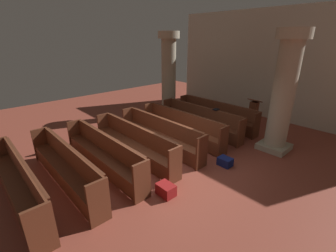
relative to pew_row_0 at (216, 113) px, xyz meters
The scene contains 16 objects.
ground_plane 3.71m from the pew_row_0, 73.15° to the right, with size 19.20×19.20×0.00m, color brown.
back_wall 3.28m from the pew_row_0, 67.37° to the left, with size 10.00×0.16×4.50m, color beige.
pew_row_0 is the anchor object (origin of this frame).
pew_row_1 1.00m from the pew_row_0, 90.00° to the right, with size 3.55×0.46×0.95m.
pew_row_2 1.99m from the pew_row_0, 90.00° to the right, with size 3.55×0.47×0.95m.
pew_row_3 2.99m from the pew_row_0, 90.00° to the right, with size 3.55×0.46×0.95m.
pew_row_4 3.98m from the pew_row_0, 90.00° to the right, with size 3.55×0.46×0.95m.
pew_row_5 4.98m from the pew_row_0, 90.00° to the right, with size 3.55×0.47×0.95m.
pew_row_6 5.98m from the pew_row_0, 90.00° to the right, with size 3.55×0.46×0.95m.
pew_row_7 6.97m from the pew_row_0, 90.00° to the right, with size 3.55×0.46×0.95m.
pillar_aisle_side 2.96m from the pew_row_0, ahead, with size 0.93×0.93×3.62m.
pillar_far_side 2.90m from the pew_row_0, behind, with size 0.93×0.93×3.62m.
lectern 1.54m from the pew_row_0, 51.26° to the left, with size 0.48×0.45×1.08m.
hymn_book 1.09m from the pew_row_0, 55.49° to the right, with size 0.16×0.22×0.04m, color black.
kneeler_box_red 4.92m from the pew_row_0, 66.53° to the right, with size 0.42×0.30×0.27m, color maroon.
kneeler_box_navy 3.23m from the pew_row_0, 48.73° to the right, with size 0.38×0.29×0.23m, color navy.
Camera 1 is at (4.15, -3.92, 3.37)m, focal length 24.79 mm.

